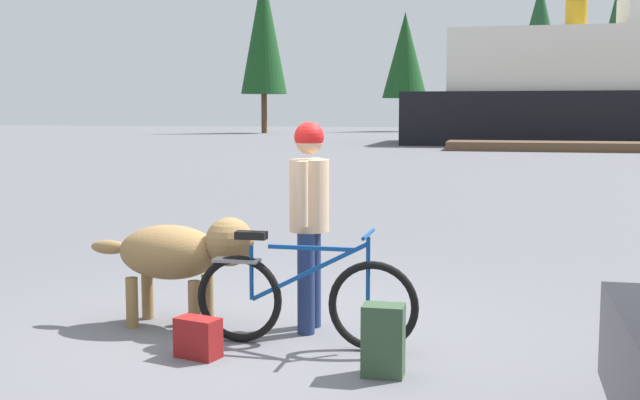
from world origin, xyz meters
TOP-DOWN VIEW (x-y plane):
  - ground_plane at (0.00, 0.00)m, footprint 160.00×160.00m
  - bicycle at (0.37, -0.17)m, footprint 1.73×0.44m
  - person_cyclist at (0.31, 0.28)m, footprint 0.32×0.53m
  - dog at (-0.76, 0.17)m, footprint 1.44×0.53m
  - backpack at (1.07, -0.71)m, footprint 0.28×0.20m
  - handbag_pannier at (-0.31, -0.61)m, footprint 0.36×0.26m
  - dock_pier at (5.52, 31.18)m, footprint 12.70×2.65m
  - ferry_boat at (8.04, 38.81)m, footprint 22.96×8.38m
  - pine_tree_far_left at (-16.93, 54.91)m, footprint 3.61×3.61m
  - pine_tree_center at (3.90, 55.18)m, footprint 4.26×4.26m
  - pine_tree_far_right at (9.44, 54.18)m, footprint 3.76×3.76m
  - pine_tree_mid_back at (-6.76, 62.29)m, footprint 3.79×3.79m

SIDE VIEW (x-z plane):
  - ground_plane at x=0.00m, z-range 0.00..0.00m
  - handbag_pannier at x=-0.31m, z-range 0.00..0.29m
  - dock_pier at x=5.52m, z-range 0.00..0.40m
  - backpack at x=1.07m, z-range 0.00..0.49m
  - bicycle at x=0.37m, z-range -0.07..0.82m
  - dog at x=-0.76m, z-range 0.16..1.08m
  - person_cyclist at x=0.31m, z-range 0.17..1.87m
  - ferry_boat at x=8.04m, z-range -1.27..7.07m
  - pine_tree_mid_back at x=-6.76m, z-range 1.40..11.42m
  - pine_tree_center at x=3.90m, z-range 1.10..12.11m
  - pine_tree_far_right at x=9.44m, z-range 1.55..13.73m
  - pine_tree_far_left at x=-16.93m, z-range 1.51..14.30m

